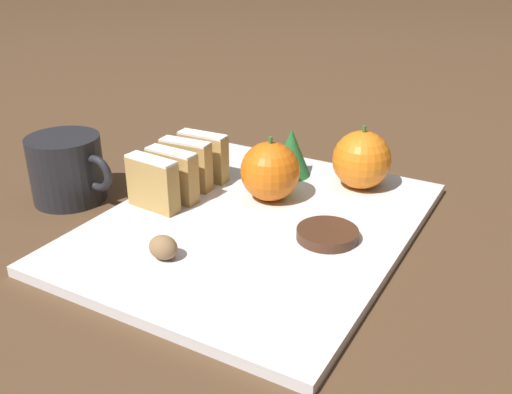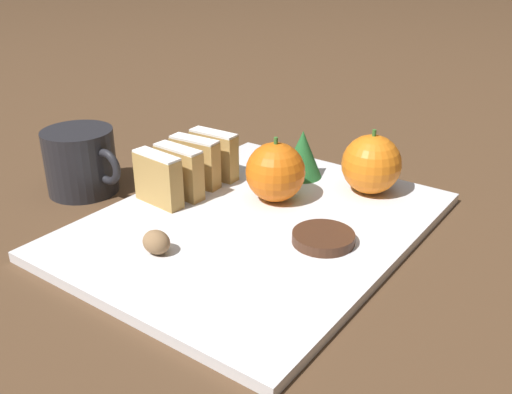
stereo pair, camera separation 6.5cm
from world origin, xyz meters
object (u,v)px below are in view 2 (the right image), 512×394
object	(u,v)px
walnut	(156,242)
coffee_mug	(81,161)
orange_far	(275,172)
chocolate_cookie	(325,236)
orange_near	(371,164)

from	to	relation	value
walnut	coffee_mug	size ratio (longest dim) A/B	0.26
orange_far	coffee_mug	size ratio (longest dim) A/B	0.67
walnut	coffee_mug	distance (m)	0.22
chocolate_cookie	coffee_mug	world-z (taller)	coffee_mug
walnut	orange_far	bearing A→B (deg)	81.72
orange_far	walnut	bearing A→B (deg)	-98.28
chocolate_cookie	coffee_mug	xyz separation A→B (m)	(-0.34, -0.05, 0.03)
orange_far	chocolate_cookie	distance (m)	0.12
orange_near	chocolate_cookie	size ratio (longest dim) A/B	1.23
chocolate_cookie	coffee_mug	size ratio (longest dim) A/B	0.56
orange_near	coffee_mug	xyz separation A→B (m)	(-0.32, -0.20, -0.01)
orange_near	walnut	bearing A→B (deg)	-112.35
orange_far	chocolate_cookie	size ratio (longest dim) A/B	1.21
orange_near	walnut	distance (m)	0.30
walnut	orange_near	bearing A→B (deg)	67.65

